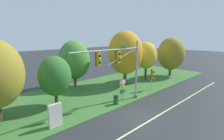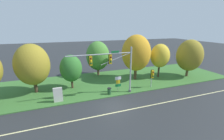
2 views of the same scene
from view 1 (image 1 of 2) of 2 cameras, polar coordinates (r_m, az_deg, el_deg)
name	(u,v)px [view 1 (image 1 of 2)]	position (r m, az deg, el deg)	size (l,w,h in m)	color
ground_plane	(139,116)	(16.75, 8.79, -14.62)	(160.00, 160.00, 0.00)	#282B2D
lane_stripe	(150,120)	(16.14, 12.33, -15.78)	(36.00, 0.16, 0.01)	beige
grass_verge	(86,94)	(22.24, -8.62, -7.87)	(48.00, 11.50, 0.10)	#386B2D
traffic_signal_mast	(122,63)	(18.00, 3.22, 2.20)	(8.80, 0.49, 6.59)	#9EA0A5
pedestrian_signal_near_kerb	(153,75)	(23.67, 13.12, -1.63)	(0.46, 0.55, 2.86)	#9EA0A5
route_sign_post	(123,88)	(19.75, 3.46, -5.75)	(0.92, 0.08, 2.34)	slate
tree_behind_signpost	(55,76)	(18.51, -18.14, -1.91)	(3.26, 3.26, 5.19)	#423021
tree_mid_verge	(74,60)	(25.28, -12.20, 3.22)	(4.40, 4.40, 6.54)	brown
tree_tall_centre	(125,53)	(25.37, 4.36, 5.65)	(5.01, 5.01, 7.88)	#4C3823
tree_right_far	(146,55)	(28.97, 11.10, 4.70)	(3.45, 3.45, 6.17)	#423021
tree_furthest_back	(171,54)	(32.76, 18.72, 5.05)	(4.64, 4.64, 6.92)	brown
info_kiosk	(55,115)	(14.96, -18.03, -13.92)	(1.10, 0.24, 1.90)	beige
trash_bin	(116,100)	(18.74, 1.30, -9.73)	(0.56, 0.56, 0.93)	#234C28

